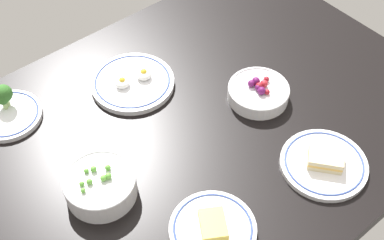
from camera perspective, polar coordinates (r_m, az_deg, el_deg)
The scene contains 7 objects.
dining_table at distance 135.06cm, azimuth 0.00°, elevation -1.12°, with size 132.75×94.19×4.00cm, color black.
plate_cheese at distance 115.37cm, azimuth 2.29°, elevation -11.71°, with size 19.10×19.10×3.70cm.
plate_sandwich at distance 128.53cm, azimuth 14.19°, elevation -4.56°, with size 20.87×20.87×4.50cm.
plate_eggs at distance 143.49cm, azimuth -6.48°, elevation 4.12°, with size 22.74×22.74×4.59cm.
bowl_peas at distance 120.38cm, azimuth -9.94°, elevation -7.01°, with size 16.45×16.45×7.06cm.
bowl_berries at distance 139.45cm, azimuth 7.24°, elevation 3.04°, with size 16.31×16.31×5.72cm.
plate_broccoli at distance 142.53cm, azimuth -19.50°, elevation 0.94°, with size 17.37×17.37×7.87cm.
Camera 1 is at (55.35, 66.85, 105.48)cm, focal length 48.98 mm.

